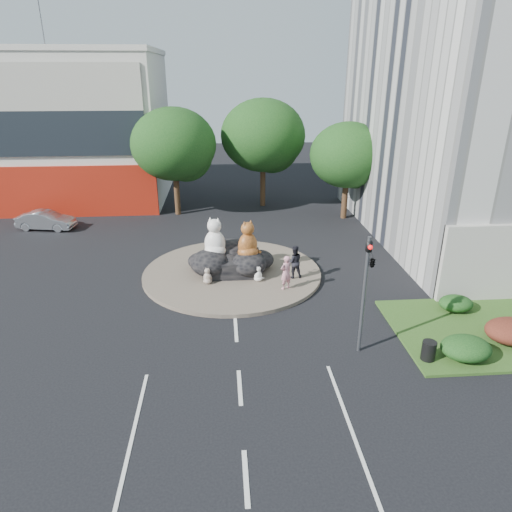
% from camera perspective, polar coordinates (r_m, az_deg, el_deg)
% --- Properties ---
extents(ground, '(120.00, 120.00, 0.00)m').
position_cam_1_polar(ground, '(17.35, -2.04, -16.09)').
color(ground, black).
rests_on(ground, ground).
extents(roundabout_island, '(10.00, 10.00, 0.20)m').
position_cam_1_polar(roundabout_island, '(25.90, -3.00, -2.08)').
color(roundabout_island, brown).
rests_on(roundabout_island, ground).
extents(rock_plinth, '(3.20, 2.60, 0.90)m').
position_cam_1_polar(rock_plinth, '(25.68, -3.03, -0.96)').
color(rock_plinth, black).
rests_on(rock_plinth, roundabout_island).
extents(shophouse_block, '(25.20, 12.30, 17.40)m').
position_cam_1_polar(shophouse_block, '(45.31, -28.05, 13.97)').
color(shophouse_block, beige).
rests_on(shophouse_block, ground).
extents(grass_verge, '(10.00, 6.00, 0.12)m').
position_cam_1_polar(grass_verge, '(23.35, 28.82, -8.06)').
color(grass_verge, '#2A4B19').
rests_on(grass_verge, ground).
extents(tree_left, '(6.46, 6.46, 8.27)m').
position_cam_1_polar(tree_left, '(36.26, -10.11, 13.19)').
color(tree_left, '#382314').
rests_on(tree_left, ground).
extents(tree_mid, '(6.84, 6.84, 8.76)m').
position_cam_1_polar(tree_mid, '(38.19, 0.98, 14.43)').
color(tree_mid, '#382314').
rests_on(tree_mid, ground).
extents(tree_right, '(5.70, 5.70, 7.30)m').
position_cam_1_polar(tree_right, '(35.52, 11.48, 11.89)').
color(tree_right, '#382314').
rests_on(tree_right, ground).
extents(hedge_near_green, '(2.00, 1.60, 0.90)m').
position_cam_1_polar(hedge_near_green, '(20.16, 24.76, -10.42)').
color(hedge_near_green, '#113512').
rests_on(hedge_near_green, grass_verge).
extents(hedge_red, '(2.20, 1.76, 0.99)m').
position_cam_1_polar(hedge_red, '(22.12, 29.32, -8.20)').
color(hedge_red, '#461B12').
rests_on(hedge_red, grass_verge).
extents(hedge_back_green, '(1.60, 1.28, 0.72)m').
position_cam_1_polar(hedge_back_green, '(23.75, 23.71, -5.43)').
color(hedge_back_green, '#113512').
rests_on(hedge_back_green, grass_verge).
extents(traffic_light, '(0.44, 1.24, 5.00)m').
position_cam_1_polar(traffic_light, '(18.03, 13.92, -1.77)').
color(traffic_light, '#595B60').
rests_on(traffic_light, ground).
extents(street_lamp, '(2.34, 0.22, 8.06)m').
position_cam_1_polar(street_lamp, '(26.10, 26.50, 6.15)').
color(street_lamp, '#595B60').
rests_on(street_lamp, ground).
extents(cat_white, '(1.69, 1.58, 2.26)m').
position_cam_1_polar(cat_white, '(25.22, -5.19, 2.40)').
color(cat_white, white).
rests_on(cat_white, rock_plinth).
extents(cat_tabby, '(1.68, 1.63, 2.14)m').
position_cam_1_polar(cat_tabby, '(24.96, -1.05, 2.12)').
color(cat_tabby, '#BD6627').
rests_on(cat_tabby, rock_plinth).
extents(kitten_calico, '(0.69, 0.66, 0.90)m').
position_cam_1_polar(kitten_calico, '(24.35, -6.08, -2.41)').
color(kitten_calico, beige).
rests_on(kitten_calico, roundabout_island).
extents(kitten_white, '(0.69, 0.70, 0.88)m').
position_cam_1_polar(kitten_white, '(24.49, 0.27, -2.15)').
color(kitten_white, white).
rests_on(kitten_white, roundabout_island).
extents(pedestrian_pink, '(0.80, 0.73, 1.83)m').
position_cam_1_polar(pedestrian_pink, '(23.47, 3.75, -2.06)').
color(pedestrian_pink, '#CA8290').
rests_on(pedestrian_pink, roundabout_island).
extents(pedestrian_dark, '(0.94, 0.76, 1.84)m').
position_cam_1_polar(pedestrian_dark, '(24.78, 4.78, -0.71)').
color(pedestrian_dark, black).
rests_on(pedestrian_dark, roundabout_island).
extents(parked_car, '(4.27, 2.10, 1.35)m').
position_cam_1_polar(parked_car, '(36.37, -24.77, 4.07)').
color(parked_car, '#A0A2A7').
rests_on(parked_car, ground).
extents(litter_bin, '(0.73, 0.73, 0.79)m').
position_cam_1_polar(litter_bin, '(19.55, 20.77, -10.99)').
color(litter_bin, black).
rests_on(litter_bin, grass_verge).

